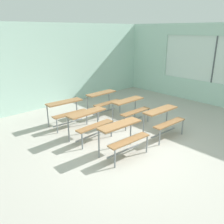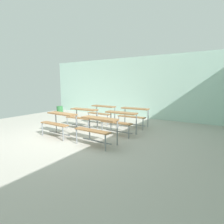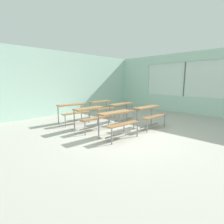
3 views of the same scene
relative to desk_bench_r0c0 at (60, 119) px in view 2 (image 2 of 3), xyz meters
The scene contains 9 objects.
ground 0.66m from the desk_bench_r0c0, ahead, with size 10.00×9.00×0.05m, color #ADA89E.
wall_back 4.57m from the desk_bench_r0c0, 86.18° to the left, with size 10.00×0.12×3.00m, color silver.
desk_bench_r0c0 is the anchor object (origin of this frame).
desk_bench_r0c1 1.52m from the desk_bench_r0c0, ahead, with size 1.13×0.64×0.74m.
desk_bench_r1c0 1.17m from the desk_bench_r0c0, 92.32° to the left, with size 1.12×0.63×0.74m.
desk_bench_r1c1 1.95m from the desk_bench_r0c0, 37.65° to the left, with size 1.10×0.60×0.74m.
desk_bench_r2c0 2.36m from the desk_bench_r0c0, 89.51° to the left, with size 1.13×0.64×0.74m.
desk_bench_r2c1 2.83m from the desk_bench_r0c0, 57.89° to the left, with size 1.11×0.62×0.74m.
trash_bin 5.40m from the desk_bench_r0c0, 137.77° to the left, with size 0.36×0.36×0.35m, color #2D6B38.
Camera 2 is at (4.09, -3.89, 1.66)m, focal length 28.72 mm.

